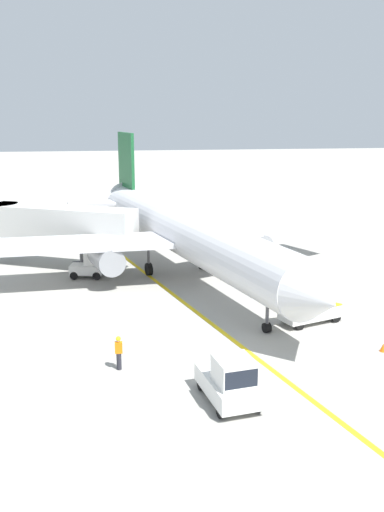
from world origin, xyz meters
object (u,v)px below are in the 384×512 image
at_px(airliner, 183,232).
at_px(ground_crew_marshaller, 119,352).
at_px(safety_cone_nose_left, 228,257).
at_px(pushback_tug, 230,381).
at_px(safety_cone_wingtip_left, 383,347).
at_px(jet_bridge, 46,223).
at_px(belt_loader_forward_hold, 310,310).
at_px(baggage_tug_near_wing, 89,266).

bearing_deg(airliner, ground_crew_marshaller, -108.57).
height_order(ground_crew_marshaller, safety_cone_nose_left, ground_crew_marshaller).
bearing_deg(pushback_tug, safety_cone_wingtip_left, 24.63).
xyz_separation_m(jet_bridge, pushback_tug, (9.74, -23.73, -2.55)).
height_order(pushback_tug, ground_crew_marshaller, pushback_tug).
xyz_separation_m(jet_bridge, ground_crew_marshaller, (5.14, -19.77, -2.63)).
xyz_separation_m(belt_loader_forward_hold, safety_cone_nose_left, (-1.72, 15.11, -0.56)).
bearing_deg(safety_cone_nose_left, jet_bridge, -179.86).
xyz_separation_m(pushback_tug, belt_loader_forward_hold, (6.59, 8.65, -0.22)).
xyz_separation_m(jet_bridge, safety_cone_wingtip_left, (18.70, -19.62, -3.32)).
bearing_deg(jet_bridge, belt_loader_forward_hold, -42.71).
height_order(pushback_tug, belt_loader_forward_hold, belt_loader_forward_hold).
distance_m(belt_loader_forward_hold, safety_cone_wingtip_left, 5.15).
xyz_separation_m(baggage_tug_near_wing, safety_cone_wingtip_left, (15.41, -15.90, -0.71)).
relative_size(pushback_tug, belt_loader_forward_hold, 0.75).
distance_m(ground_crew_marshaller, safety_cone_wingtip_left, 13.59).
relative_size(airliner, baggage_tug_near_wing, 13.34).
height_order(airliner, safety_cone_nose_left, airliner).
height_order(ground_crew_marshaller, safety_cone_wingtip_left, ground_crew_marshaller).
bearing_deg(pushback_tug, safety_cone_nose_left, 78.42).
xyz_separation_m(baggage_tug_near_wing, belt_loader_forward_hold, (13.03, -11.36, -0.15)).
bearing_deg(jet_bridge, pushback_tug, -67.68).
xyz_separation_m(airliner, safety_cone_wingtip_left, (8.46, -15.05, -3.20)).
relative_size(jet_bridge, baggage_tug_near_wing, 4.86).
distance_m(airliner, safety_cone_wingtip_left, 17.56).
height_order(baggage_tug_near_wing, belt_loader_forward_hold, belt_loader_forward_hold).
height_order(airliner, pushback_tug, airliner).
height_order(airliner, jet_bridge, airliner).
bearing_deg(pushback_tug, belt_loader_forward_hold, 52.69).
relative_size(jet_bridge, safety_cone_wingtip_left, 28.81).
distance_m(airliner, baggage_tug_near_wing, 7.43).
relative_size(jet_bridge, ground_crew_marshaller, 7.46).
distance_m(airliner, ground_crew_marshaller, 16.23).
bearing_deg(airliner, pushback_tug, -91.51).
height_order(belt_loader_forward_hold, safety_cone_wingtip_left, belt_loader_forward_hold).
height_order(airliner, ground_crew_marshaller, airliner).
height_order(jet_bridge, safety_cone_wingtip_left, jet_bridge).
relative_size(baggage_tug_near_wing, safety_cone_nose_left, 5.93).
bearing_deg(ground_crew_marshaller, airliner, 71.43).
relative_size(pushback_tug, baggage_tug_near_wing, 1.48).
bearing_deg(baggage_tug_near_wing, safety_cone_nose_left, 18.35).
xyz_separation_m(pushback_tug, safety_cone_nose_left, (4.87, 23.76, -0.77)).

